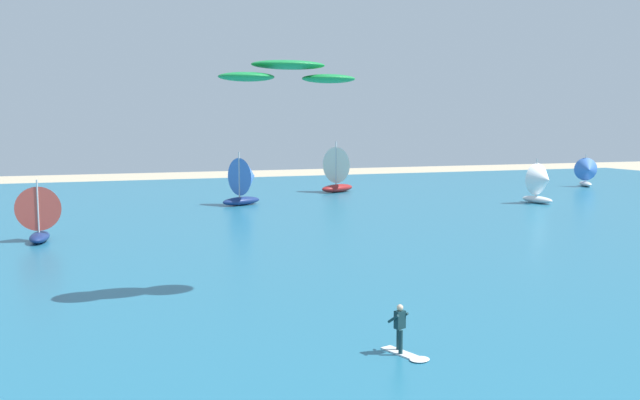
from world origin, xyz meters
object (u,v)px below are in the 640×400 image
sailboat_center_horizon (341,169)px  sailboat_anchored_offshore (40,213)px  sailboat_mid_left (542,183)px  kite (288,73)px  sailboat_heeled_over (246,181)px  sailboat_far_right (587,172)px  kitesurfer (404,337)px

sailboat_center_horizon → sailboat_anchored_offshore: (-30.67, -24.06, -0.73)m
sailboat_center_horizon → sailboat_mid_left: (13.77, -17.37, -0.62)m
kite → sailboat_mid_left: kite is taller
sailboat_heeled_over → sailboat_mid_left: (26.83, -8.72, -0.32)m
sailboat_mid_left → sailboat_far_right: size_ratio=1.10×
kitesurfer → kite: (-1.09, 9.33, 9.29)m
sailboat_far_right → sailboat_heeled_over: bearing=-174.3°
sailboat_center_horizon → sailboat_mid_left: bearing=-51.6°
sailboat_center_horizon → sailboat_heeled_over: sailboat_center_horizon is taller
sailboat_mid_left → sailboat_center_horizon: bearing=128.4°
kitesurfer → sailboat_mid_left: (32.23, 35.28, 1.37)m
sailboat_center_horizon → sailboat_far_right: (30.25, -4.29, -0.80)m
kite → sailboat_anchored_offshore: kite is taller
kitesurfer → sailboat_anchored_offshore: size_ratio=0.50×
sailboat_heeled_over → sailboat_far_right: bearing=5.7°
sailboat_far_right → kitesurfer: bearing=-135.2°
sailboat_mid_left → kite: bearing=-142.1°
kitesurfer → sailboat_anchored_offshore: (-12.21, 28.59, 1.26)m
kite → sailboat_far_right: kite is taller
sailboat_anchored_offshore → sailboat_mid_left: size_ratio=0.95×
kitesurfer → sailboat_mid_left: sailboat_mid_left is taller
sailboat_anchored_offshore → sailboat_mid_left: 44.94m
sailboat_anchored_offshore → kite: bearing=-60.0°
sailboat_anchored_offshore → sailboat_far_right: size_ratio=1.04×
sailboat_heeled_over → sailboat_mid_left: size_ratio=1.16×
sailboat_heeled_over → sailboat_anchored_offshore: sailboat_heeled_over is taller
sailboat_anchored_offshore → sailboat_mid_left: bearing=8.6°
sailboat_far_right → sailboat_mid_left: bearing=-141.6°
kitesurfer → sailboat_center_horizon: 55.83m
kitesurfer → sailboat_heeled_over: (5.40, 44.00, 1.68)m
sailboat_heeled_over → sailboat_mid_left: 28.22m
kitesurfer → sailboat_anchored_offshore: sailboat_anchored_offshore is taller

